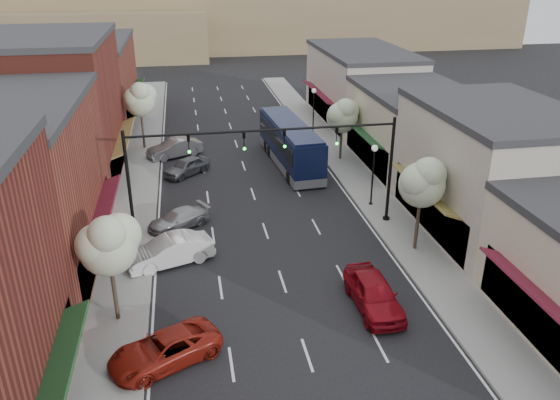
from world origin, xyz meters
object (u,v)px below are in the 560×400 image
coach_bus (290,143)px  lamp_post_near (373,165)px  tree_left_near (108,243)px  red_hatchback (374,293)px  parked_car_d (187,166)px  signal_mast_right (355,157)px  parked_car_b (170,251)px  tree_right_far (343,115)px  signal_mast_left (169,168)px  parked_car_a (165,349)px  tree_right_near (423,181)px  parked_car_c (178,219)px  parked_car_e (175,148)px  tree_left_far (140,99)px  lamp_post_far (314,103)px

coach_bus → lamp_post_near: bearing=-70.9°
tree_left_near → red_hatchback: size_ratio=1.18×
parked_car_d → signal_mast_right: bearing=1.2°
lamp_post_near → parked_car_b: lamp_post_near is taller
parked_car_b → coach_bus: bearing=127.9°
tree_right_far → lamp_post_near: size_ratio=1.22×
signal_mast_left → parked_car_a: size_ratio=1.72×
tree_right_near → tree_left_near: (-16.60, -4.00, -0.23)m
coach_bus → parked_car_c: size_ratio=2.88×
tree_left_near → parked_car_e: tree_left_near is taller
tree_left_near → coach_bus: size_ratio=0.48×
parked_car_a → parked_car_e: bearing=153.1°
tree_left_far → red_hatchback: (12.23, -27.03, -3.78)m
lamp_post_near → parked_car_d: lamp_post_near is taller
coach_bus → tree_left_far: bearing=148.2°
red_hatchback → parked_car_e: red_hatchback is taller
tree_left_near → parked_car_b: 6.51m
parked_car_e → parked_car_d: bearing=-12.8°
signal_mast_right → parked_car_b: (-11.51, -3.04, -3.81)m
signal_mast_right → lamp_post_near: bearing=48.9°
tree_right_near → coach_bus: (-4.49, 15.69, -2.59)m
red_hatchback → lamp_post_near: bearing=70.5°
tree_right_near → signal_mast_right: bearing=123.9°
lamp_post_far → parked_car_a: bearing=-113.8°
tree_right_near → lamp_post_near: bearing=94.8°
lamp_post_near → parked_car_c: lamp_post_near is taller
tree_right_far → parked_car_c: size_ratio=1.32×
lamp_post_far → parked_car_e: size_ratio=0.94×
tree_right_far → parked_car_d: size_ratio=1.34×
signal_mast_right → parked_car_d: signal_mast_right is taller
signal_mast_right → parked_car_d: size_ratio=2.03×
tree_right_near → parked_car_d: bearing=131.1°
red_hatchback → parked_car_d: bearing=112.2°
signal_mast_left → lamp_post_near: size_ratio=1.85×
parked_car_a → parked_car_d: parked_car_d is taller
tree_right_near → lamp_post_near: 6.74m
parked_car_d → parked_car_c: bearing=-46.7°
red_hatchback → parked_car_b: bearing=147.3°
lamp_post_far → parked_car_c: bearing=-125.4°
lamp_post_far → parked_car_c: size_ratio=1.08×
parked_car_b → signal_mast_left: bearing=156.5°
signal_mast_left → parked_car_a: (-0.42, -11.36, -3.96)m
tree_right_near → tree_right_far: (0.00, 16.00, -0.46)m
parked_car_b → parked_car_c: parked_car_b is taller
parked_car_c → signal_mast_right: bearing=52.6°
tree_left_near → coach_bus: (12.11, 19.69, -2.36)m
parked_car_c → tree_right_near: bearing=38.2°
tree_right_near → red_hatchback: 7.59m
red_hatchback → parked_car_d: red_hatchback is taller
signal_mast_right → parked_car_d: 15.45m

